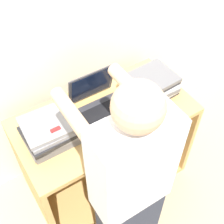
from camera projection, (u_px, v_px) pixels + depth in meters
ground_plane at (127, 204)px, 2.49m from camera, size 12.00×12.00×0.00m
wall_back at (69, 31)px, 1.99m from camera, size 8.00×0.05×2.40m
cart at (100, 142)px, 2.40m from camera, size 1.20×0.63×0.79m
laptop_open at (100, 104)px, 2.05m from camera, size 0.33×0.32×0.27m
laptop_stack_left at (52, 130)px, 1.88m from camera, size 0.35×0.28×0.16m
laptop_stack_right at (150, 86)px, 2.13m from camera, size 0.36×0.28×0.16m
person at (129, 193)px, 1.68m from camera, size 0.40×0.53×1.62m
inventory_tag at (55, 129)px, 1.78m from camera, size 0.06×0.02×0.01m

